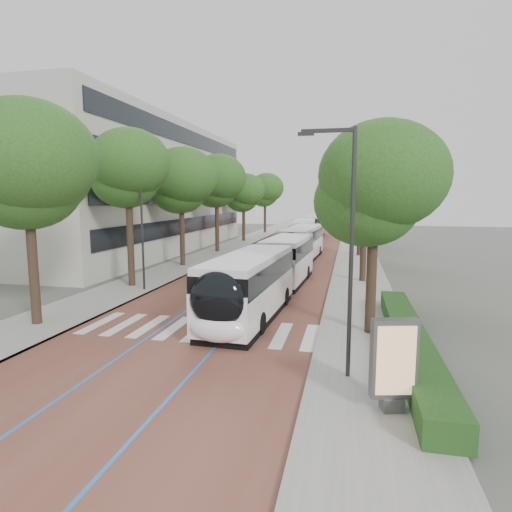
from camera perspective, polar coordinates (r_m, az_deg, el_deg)
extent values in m
plane|color=#51544C|center=(19.04, -9.11, -10.56)|extent=(160.00, 160.00, 0.00)
cube|color=brown|center=(57.50, 5.63, 1.79)|extent=(11.00, 140.00, 0.02)
cube|color=gray|center=(58.84, -1.65, 2.01)|extent=(4.00, 140.00, 0.12)
cube|color=gray|center=(57.10, 13.12, 1.63)|extent=(4.00, 140.00, 0.12)
cube|color=gray|center=(58.41, 0.16, 1.97)|extent=(0.20, 140.00, 0.14)
cube|color=gray|center=(57.11, 11.22, 1.69)|extent=(0.20, 140.00, 0.14)
cube|color=silver|center=(22.01, -19.97, -8.34)|extent=(0.55, 3.60, 0.01)
cube|color=silver|center=(21.39, -17.10, -8.68)|extent=(0.55, 3.60, 0.01)
cube|color=silver|center=(20.81, -14.07, -9.03)|extent=(0.55, 3.60, 0.01)
cube|color=silver|center=(20.30, -10.86, -9.36)|extent=(0.55, 3.60, 0.01)
cube|color=silver|center=(19.86, -7.50, -9.68)|extent=(0.55, 3.60, 0.01)
cube|color=silver|center=(19.48, -3.99, -9.97)|extent=(0.55, 3.60, 0.01)
cube|color=silver|center=(19.18, -0.34, -10.24)|extent=(0.55, 3.60, 0.01)
cube|color=silver|center=(18.96, 3.41, -10.48)|extent=(0.55, 3.60, 0.01)
cube|color=silver|center=(18.81, 7.24, -10.67)|extent=(0.55, 3.60, 0.01)
cube|color=blue|center=(57.70, 4.05, 1.84)|extent=(0.12, 126.00, 0.01)
cube|color=blue|center=(57.33, 7.22, 1.76)|extent=(0.12, 126.00, 0.01)
cube|color=#B7B4A9|center=(51.92, -18.14, 8.53)|extent=(18.00, 40.00, 14.00)
cube|color=black|center=(48.06, -8.58, 4.15)|extent=(0.12, 38.00, 1.60)
cube|color=black|center=(47.97, -8.66, 7.97)|extent=(0.12, 38.00, 1.60)
cube|color=black|center=(48.10, -8.74, 11.78)|extent=(0.12, 38.00, 1.60)
cube|color=black|center=(48.40, -8.81, 15.32)|extent=(0.12, 38.00, 1.60)
cube|color=#193D15|center=(17.81, 19.77, -10.48)|extent=(1.20, 14.00, 0.80)
cylinder|color=#2A2A2C|center=(13.91, 12.58, 0.00)|extent=(0.14, 0.14, 8.00)
cube|color=#2A2A2C|center=(13.96, 9.66, 16.17)|extent=(1.70, 0.12, 0.12)
cube|color=#2A2A2C|center=(14.01, 6.68, 15.87)|extent=(0.50, 0.20, 0.10)
cylinder|color=#2A2A2C|center=(38.83, 12.55, 4.87)|extent=(0.14, 0.14, 8.00)
cube|color=#2A2A2C|center=(38.85, 11.52, 10.66)|extent=(1.70, 0.12, 0.12)
cube|color=#2A2A2C|center=(38.87, 10.47, 10.56)|extent=(0.50, 0.20, 0.10)
cylinder|color=#2A2A2C|center=(27.98, -14.95, 3.74)|extent=(0.14, 0.14, 8.00)
cylinder|color=black|center=(22.27, -27.53, -1.96)|extent=(0.44, 0.44, 5.07)
ellipsoid|color=#234C18|center=(22.04, -28.29, 9.93)|extent=(5.97, 5.97, 5.07)
cylinder|color=black|center=(29.64, -16.38, 1.15)|extent=(0.44, 0.44, 5.41)
ellipsoid|color=#234C18|center=(29.50, -16.75, 10.68)|extent=(5.15, 5.15, 4.38)
cylinder|color=black|center=(37.74, -9.80, 2.46)|extent=(0.44, 0.44, 5.09)
ellipsoid|color=#234C18|center=(37.61, -9.97, 9.50)|extent=(5.78, 5.78, 4.91)
cylinder|color=black|center=(47.11, -5.21, 3.73)|extent=(0.44, 0.44, 5.34)
ellipsoid|color=#234C18|center=(47.02, -5.28, 9.63)|extent=(5.94, 5.94, 5.05)
cylinder|color=black|center=(58.66, -1.66, 4.16)|extent=(0.44, 0.44, 4.55)
ellipsoid|color=#234C18|center=(58.55, -1.67, 8.20)|extent=(5.28, 5.28, 4.49)
cylinder|color=black|center=(73.27, 1.21, 5.06)|extent=(0.44, 0.44, 5.00)
ellipsoid|color=#234C18|center=(73.20, 1.22, 8.61)|extent=(5.83, 5.83, 4.95)
cylinder|color=black|center=(19.18, 15.10, -3.70)|extent=(0.44, 0.44, 4.46)
ellipsoid|color=#234C18|center=(18.82, 15.54, 8.49)|extent=(5.33, 5.33, 4.53)
cylinder|color=black|center=(31.01, 14.12, 0.99)|extent=(0.44, 0.44, 4.85)
ellipsoid|color=#234C18|center=(30.82, 14.40, 9.16)|extent=(6.00, 6.00, 5.10)
cylinder|color=black|center=(44.98, 13.61, 2.44)|extent=(0.44, 0.44, 3.91)
ellipsoid|color=#234C18|center=(44.80, 13.76, 6.98)|extent=(5.37, 5.37, 4.57)
cylinder|color=black|center=(60.91, 13.34, 4.05)|extent=(0.44, 0.44, 4.47)
ellipsoid|color=#234C18|center=(60.80, 13.46, 7.88)|extent=(5.02, 5.02, 4.26)
cylinder|color=black|center=(25.98, 2.36, -1.50)|extent=(2.34, 1.02, 2.30)
cube|color=white|center=(21.20, -0.81, -5.02)|extent=(2.99, 9.48, 1.82)
cube|color=black|center=(20.98, -0.81, -1.98)|extent=(3.02, 9.29, 0.97)
cube|color=silver|center=(20.88, -0.82, -0.25)|extent=(2.93, 9.29, 0.31)
cube|color=black|center=(21.47, -0.80, -7.85)|extent=(2.92, 9.10, 0.35)
cube|color=white|center=(30.23, 4.21, -1.19)|extent=(2.91, 7.86, 1.82)
cube|color=black|center=(30.08, 4.23, 0.96)|extent=(2.94, 7.71, 0.97)
cube|color=silver|center=(30.01, 4.25, 2.17)|extent=(2.85, 7.70, 0.31)
cube|color=black|center=(30.42, 4.19, -3.21)|extent=(2.84, 7.55, 0.35)
ellipsoid|color=black|center=(16.85, -5.15, -5.83)|extent=(2.40, 1.22, 2.28)
ellipsoid|color=white|center=(17.11, -5.16, -9.58)|extent=(2.40, 1.12, 1.14)
cylinder|color=black|center=(19.66, -5.89, -8.39)|extent=(0.35, 1.01, 1.00)
cylinder|color=black|center=(18.98, 0.56, -8.94)|extent=(0.35, 1.01, 1.00)
cylinder|color=black|center=(32.20, 2.81, -2.00)|extent=(0.35, 1.01, 1.00)
cylinder|color=black|center=(31.79, 6.79, -2.17)|extent=(0.35, 1.01, 1.00)
cylinder|color=black|center=(24.56, -1.33, -5.07)|extent=(0.35, 1.01, 1.00)
cylinder|color=black|center=(24.03, 3.86, -5.38)|extent=(0.35, 1.01, 1.00)
cube|color=white|center=(41.25, 6.19, 1.18)|extent=(3.16, 12.12, 1.82)
cube|color=black|center=(41.14, 6.21, 2.76)|extent=(3.18, 11.88, 0.97)
cube|color=silver|center=(41.09, 6.23, 3.65)|extent=(3.09, 11.88, 0.31)
cube|color=black|center=(41.39, 6.17, -0.31)|extent=(3.08, 11.64, 0.35)
ellipsoid|color=black|center=(35.44, 4.66, 1.34)|extent=(2.41, 1.23, 2.28)
ellipsoid|color=white|center=(35.54, 4.62, -0.50)|extent=(2.40, 1.13, 1.14)
cylinder|color=black|center=(38.05, 3.60, -0.50)|extent=(0.35, 1.01, 1.00)
cylinder|color=black|center=(37.65, 6.97, -0.63)|extent=(0.35, 1.01, 1.00)
cylinder|color=black|center=(45.25, 5.55, 0.80)|extent=(0.35, 1.01, 1.00)
cylinder|color=black|center=(44.92, 8.39, 0.70)|extent=(0.35, 1.01, 1.00)
cube|color=white|center=(53.33, 6.43, 2.66)|extent=(3.31, 12.14, 1.82)
cube|color=black|center=(53.24, 6.45, 3.89)|extent=(3.34, 11.91, 0.97)
cube|color=silver|center=(53.20, 6.46, 4.57)|extent=(3.25, 11.90, 0.31)
cube|color=black|center=(53.43, 6.42, 1.50)|extent=(3.23, 11.66, 0.35)
ellipsoid|color=black|center=(47.44, 6.18, 2.94)|extent=(2.42, 1.26, 2.28)
ellipsoid|color=white|center=(47.50, 6.16, 1.56)|extent=(2.41, 1.16, 1.14)
cylinder|color=black|center=(49.88, 4.97, 1.45)|extent=(0.37, 1.02, 1.00)
cylinder|color=black|center=(49.79, 7.57, 1.40)|extent=(0.37, 1.02, 1.00)
cylinder|color=black|center=(57.23, 5.43, 2.26)|extent=(0.37, 1.02, 1.00)
cylinder|color=black|center=(57.15, 7.70, 2.21)|extent=(0.37, 1.02, 1.00)
cube|color=white|center=(67.19, 7.89, 3.68)|extent=(2.73, 12.04, 1.82)
cube|color=black|center=(67.12, 7.91, 4.65)|extent=(2.76, 11.81, 0.97)
cube|color=silver|center=(67.09, 7.92, 5.20)|extent=(2.67, 11.80, 0.31)
cube|color=black|center=(67.27, 7.88, 2.76)|extent=(2.67, 11.56, 0.35)
ellipsoid|color=black|center=(61.31, 7.57, 4.00)|extent=(2.37, 1.14, 2.28)
ellipsoid|color=white|center=(61.35, 7.55, 2.93)|extent=(2.37, 1.04, 1.14)
cylinder|color=black|center=(63.74, 6.67, 2.80)|extent=(0.32, 1.01, 1.00)
cylinder|color=black|center=(63.60, 8.70, 2.75)|extent=(0.32, 1.01, 1.00)
cylinder|color=black|center=(71.10, 7.16, 3.30)|extent=(0.32, 1.01, 1.00)
cylinder|color=black|center=(70.97, 8.98, 3.26)|extent=(0.32, 1.01, 1.00)
cube|color=#59595B|center=(13.06, 17.64, -18.21)|extent=(0.68, 0.61, 0.38)
cube|color=#59595B|center=(12.55, 17.89, -12.86)|extent=(1.30, 0.63, 2.21)
cube|color=tan|center=(12.39, 18.18, -13.15)|extent=(1.03, 0.28, 1.92)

